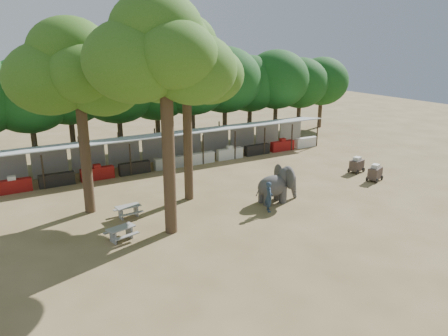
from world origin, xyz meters
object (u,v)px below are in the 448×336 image
yard_tree_back (182,62)px  cart_front (375,173)px  yard_tree_center (161,52)px  yard_tree_left (74,70)px  handler (269,197)px  picnic_table_far (128,210)px  cart_back (357,165)px  elephant (277,185)px  picnic_table_near (121,232)px

yard_tree_back → cart_front: size_ratio=7.84×
yard_tree_back → yard_tree_center: bearing=-126.9°
yard_tree_left → yard_tree_back: size_ratio=0.97×
yard_tree_center → handler: bearing=-4.3°
picnic_table_far → cart_back: size_ratio=1.05×
picnic_table_far → elephant: bearing=-17.8°
cart_back → handler: bearing=-177.8°
yard_tree_left → handler: size_ratio=6.03×
yard_tree_back → cart_front: bearing=-15.2°
picnic_table_near → elephant: bearing=-11.0°
cart_front → yard_tree_back: bearing=145.0°
handler → picnic_table_far: 8.18m
picnic_table_near → yard_tree_center: bearing=-17.0°
yard_tree_back → cart_back: 15.92m
elephant → picnic_table_near: (-10.15, -0.41, -0.65)m
yard_tree_center → elephant: yard_tree_center is taller
cart_back → yard_tree_left: bearing=159.0°
handler → cart_back: handler is taller
handler → picnic_table_far: handler is taller
yard_tree_left → handler: 13.00m
cart_front → cart_back: 2.18m
yard_tree_left → elephant: yard_tree_left is taller
yard_tree_left → yard_tree_center: (3.00, -5.00, 1.01)m
picnic_table_far → cart_front: cart_front is taller
yard_tree_center → handler: 10.41m
handler → picnic_table_far: (-7.46, 3.32, -0.46)m
picnic_table_far → cart_front: 17.66m
yard_tree_back → cart_back: bearing=-6.2°
yard_tree_left → picnic_table_far: yard_tree_left is taller
yard_tree_back → handler: yard_tree_back is taller
elephant → picnic_table_far: elephant is taller
yard_tree_back → picnic_table_near: 10.49m
yard_tree_left → yard_tree_center: size_ratio=0.92×
yard_tree_back → elephant: size_ratio=3.89×
yard_tree_left → cart_back: yard_tree_left is taller
elephant → yard_tree_left: bearing=161.5°
yard_tree_center → picnic_table_far: size_ratio=8.29×
cart_front → handler: bearing=165.1°
elephant → cart_back: bearing=16.2°
handler → picnic_table_far: bearing=87.5°
cart_front → cart_back: (0.42, 2.14, -0.01)m
yard_tree_back → picnic_table_far: (-4.19, -1.15, -8.09)m
picnic_table_far → handler: bearing=-27.4°
elephant → yard_tree_center: bearing=-171.7°
handler → elephant: bearing=-32.0°
picnic_table_far → cart_back: bearing=-4.5°
yard_tree_back → cart_back: size_ratio=8.17×
picnic_table_far → cart_back: cart_back is taller
yard_tree_center → cart_back: yard_tree_center is taller
yard_tree_left → handler: yard_tree_left is taller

